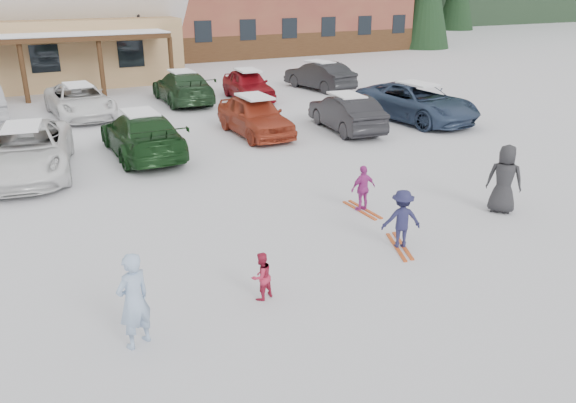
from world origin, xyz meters
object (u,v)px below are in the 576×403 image
bystander_dark (504,179)px  parked_car_10 (80,101)px  adult_skier (134,301)px  parked_car_3 (142,134)px  parked_car_6 (416,102)px  toddler_red (261,276)px  parked_car_4 (255,116)px  child_navy (402,219)px  parked_car_13 (319,76)px  parked_car_5 (346,113)px  parked_car_12 (248,85)px  child_magenta (363,188)px  parked_car_2 (26,150)px  lamp_post (138,13)px  parked_car_11 (183,87)px

bystander_dark → parked_car_10: 18.02m
adult_skier → parked_car_10: adult_skier is taller
parked_car_3 → parked_car_6: bearing=179.8°
toddler_red → parked_car_4: size_ratio=0.21×
child_navy → parked_car_13: bearing=-93.7°
parked_car_5 → parked_car_12: (-0.84, 7.60, 0.03)m
parked_car_4 → parked_car_13: size_ratio=0.96×
child_magenta → parked_car_10: size_ratio=0.24×
parked_car_12 → parked_car_2: bearing=-138.7°
parked_car_6 → parked_car_10: size_ratio=1.11×
adult_skier → parked_car_3: bearing=-129.2°
child_magenta → parked_car_12: (3.35, 14.86, 0.13)m
parked_car_4 → parked_car_6: bearing=-6.8°
adult_skier → parked_car_3: 10.88m
parked_car_3 → parked_car_12: 10.24m
parked_car_6 → parked_car_10: bearing=143.2°
lamp_post → parked_car_5: bearing=-75.9°
parked_car_2 → child_navy: bearing=-44.7°
lamp_post → parked_car_5: (3.99, -15.88, -3.13)m
parked_car_4 → parked_car_6: size_ratio=0.78×
adult_skier → bystander_dark: bearing=163.7°
toddler_red → parked_car_3: parked_car_3 is taller
parked_car_2 → parked_car_3: 3.58m
lamp_post → parked_car_6: 17.75m
lamp_post → parked_car_13: (7.74, -7.44, -3.09)m
child_magenta → parked_car_2: (-7.28, 7.04, 0.15)m
adult_skier → child_magenta: bearing=-179.2°
child_magenta → toddler_red: bearing=32.4°
bystander_dark → parked_car_13: 18.05m
parked_car_4 → parked_car_5: 3.58m
toddler_red → adult_skier: bearing=-8.7°
parked_car_2 → parked_car_11: size_ratio=1.04×
child_magenta → parked_car_3: bearing=-64.6°
toddler_red → parked_car_4: 11.99m
adult_skier → parked_car_13: 23.65m
toddler_red → child_magenta: bearing=-164.1°
parked_car_6 → parked_car_2: bearing=174.8°
child_magenta → bystander_dark: size_ratio=0.69×
lamp_post → parked_car_11: size_ratio=1.32×
parked_car_4 → parked_car_5: size_ratio=1.02×
parked_car_12 → parked_car_5: bearing=-78.8°
parked_car_2 → parked_car_13: 17.52m
child_magenta → parked_car_2: bearing=-45.2°
parked_car_6 → parked_car_10: (-12.38, 7.25, -0.08)m
adult_skier → bystander_dark: bystander_dark is taller
parked_car_4 → parked_car_13: 10.35m
bystander_dark → parked_car_10: bystander_dark is taller
toddler_red → parked_car_12: 19.08m
lamp_post → parked_car_12: 9.39m
adult_skier → bystander_dark: (9.48, 1.41, 0.06)m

